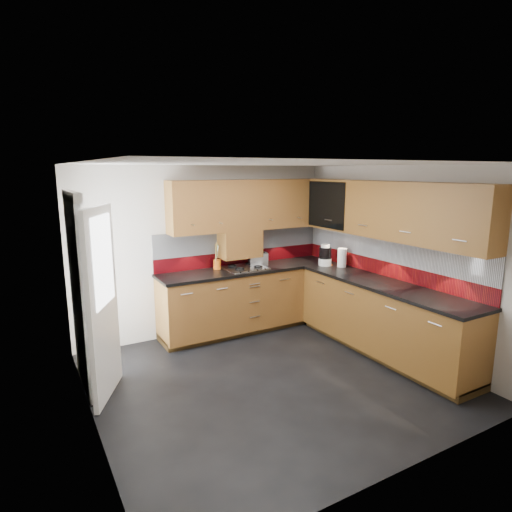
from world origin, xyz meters
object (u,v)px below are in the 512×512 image
utensil_pot (217,263)px  toaster (258,259)px  food_processor (325,256)px  gas_hob (245,268)px

utensil_pot → toaster: utensil_pot is taller
toaster → food_processor: bearing=-29.9°
toaster → gas_hob: bearing=-158.6°
gas_hob → food_processor: size_ratio=1.83×
utensil_pot → food_processor: (1.50, -0.57, 0.05)m
food_processor → utensil_pot: bearing=159.1°
toaster → food_processor: 1.00m
utensil_pot → food_processor: utensil_pot is taller
utensil_pot → toaster: size_ratio=1.28×
utensil_pot → toaster: 0.64m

